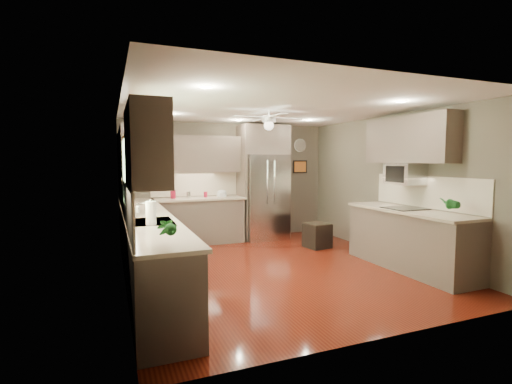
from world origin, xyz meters
TOP-DOWN VIEW (x-y plane):
  - floor at (0.00, 0.00)m, footprint 5.00×5.00m
  - ceiling at (0.00, 0.00)m, footprint 5.00×5.00m
  - wall_back at (0.00, 2.50)m, footprint 4.50×0.00m
  - wall_front at (0.00, -2.50)m, footprint 4.50×0.00m
  - wall_left at (-2.25, 0.00)m, footprint 0.00×5.00m
  - wall_right at (2.25, 0.00)m, footprint 0.00×5.00m
  - canister_a at (-1.24, 2.23)m, footprint 0.13×0.13m
  - canister_b at (-0.93, 2.21)m, footprint 0.10×0.10m
  - canister_d at (-0.58, 2.21)m, footprint 0.09×0.09m
  - soap_bottle at (-2.09, 0.04)m, footprint 0.11×0.11m
  - potted_plant_left at (-1.94, -1.96)m, footprint 0.18×0.12m
  - potted_plant_right at (1.92, -1.49)m, footprint 0.18×0.15m
  - bowl at (-0.24, 2.19)m, footprint 0.26×0.26m
  - left_run at (-1.95, 0.15)m, footprint 0.65×4.70m
  - back_run at (-0.72, 2.20)m, footprint 1.85×0.65m
  - uppers at (-0.74, 0.71)m, footprint 4.50×4.70m
  - window at (-2.22, -0.50)m, footprint 0.05×1.12m
  - sink at (-1.93, -0.50)m, footprint 0.50×0.70m
  - refrigerator at (0.70, 2.16)m, footprint 1.06×0.75m
  - right_run at (1.93, -0.80)m, footprint 0.70×2.20m
  - microwave at (2.03, -0.55)m, footprint 0.43×0.55m
  - ceiling_fan at (-0.00, 0.30)m, footprint 1.18×1.18m
  - recessed_lights at (-0.04, 0.40)m, footprint 2.84×3.14m
  - wall_clock at (1.75, 2.48)m, footprint 0.30×0.03m
  - framed_print at (1.75, 2.48)m, footprint 0.36×0.03m
  - stool at (1.33, 0.97)m, footprint 0.48×0.48m
  - paper_towel at (-1.97, -0.77)m, footprint 0.12×0.12m

SIDE VIEW (x-z plane):
  - floor at x=0.00m, z-range 0.00..0.00m
  - stool at x=1.33m, z-range -0.01..0.48m
  - left_run at x=-1.95m, z-range -0.24..1.21m
  - back_run at x=-0.72m, z-range -0.24..1.21m
  - right_run at x=1.93m, z-range -0.24..1.21m
  - sink at x=-1.93m, z-range 0.75..1.07m
  - bowl at x=-0.24m, z-range 0.94..1.00m
  - canister_d at x=-0.58m, z-range 0.94..1.06m
  - canister_b at x=-0.93m, z-range 0.95..1.07m
  - canister_a at x=-1.24m, z-range 0.93..1.11m
  - soap_bottle at x=-2.09m, z-range 0.94..1.13m
  - paper_towel at x=-1.97m, z-range 0.93..1.23m
  - potted_plant_right at x=1.92m, z-range 0.94..1.27m
  - potted_plant_left at x=-1.94m, z-range 0.94..1.27m
  - refrigerator at x=0.70m, z-range -0.04..2.41m
  - wall_back at x=0.00m, z-range -1.00..3.50m
  - wall_front at x=0.00m, z-range -1.00..3.50m
  - wall_left at x=-2.25m, z-range -1.25..3.75m
  - wall_right at x=2.25m, z-range -1.25..3.75m
  - microwave at x=2.03m, z-range 1.31..1.65m
  - framed_print at x=1.75m, z-range 1.40..1.70m
  - window at x=-2.22m, z-range 1.09..2.01m
  - uppers at x=-0.74m, z-range 1.39..2.35m
  - wall_clock at x=1.75m, z-range 1.90..2.20m
  - ceiling_fan at x=0.00m, z-range 2.17..2.49m
  - recessed_lights at x=-0.04m, z-range 2.49..2.50m
  - ceiling at x=0.00m, z-range 2.50..2.50m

